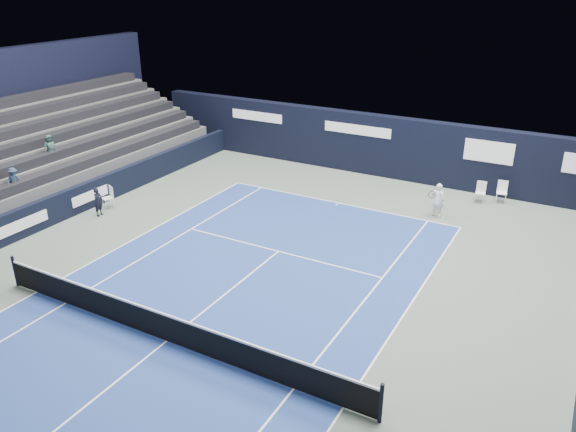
% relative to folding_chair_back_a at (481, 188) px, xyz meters
% --- Properties ---
extents(ground, '(48.00, 48.00, 0.00)m').
position_rel_folding_chair_back_a_xyz_m(ground, '(-5.55, -13.22, -0.64)').
color(ground, '#516056').
rests_on(ground, ground).
extents(court_surface, '(10.97, 23.77, 0.01)m').
position_rel_folding_chair_back_a_xyz_m(court_surface, '(-5.55, -15.22, -0.64)').
color(court_surface, navy).
rests_on(court_surface, ground).
extents(folding_chair_back_a, '(0.47, 0.50, 0.96)m').
position_rel_folding_chair_back_a_xyz_m(folding_chair_back_a, '(0.00, 0.00, 0.00)').
color(folding_chair_back_a, silver).
rests_on(folding_chair_back_a, ground).
extents(folding_chair_back_b, '(0.51, 0.49, 1.00)m').
position_rel_folding_chair_back_a_xyz_m(folding_chair_back_b, '(0.85, 0.42, -0.07)').
color(folding_chair_back_b, white).
rests_on(folding_chair_back_b, ground).
extents(line_judge_chair, '(0.57, 0.56, 0.98)m').
position_rel_folding_chair_back_a_xyz_m(line_judge_chair, '(-14.26, -8.71, -0.08)').
color(line_judge_chair, white).
rests_on(line_judge_chair, ground).
extents(line_judge, '(0.36, 0.49, 1.25)m').
position_rel_folding_chair_back_a_xyz_m(line_judge, '(-14.01, -9.59, -0.02)').
color(line_judge, black).
rests_on(line_judge, ground).
extents(court_markings, '(11.03, 23.83, 0.00)m').
position_rel_folding_chair_back_a_xyz_m(court_markings, '(-5.55, -15.22, -0.63)').
color(court_markings, white).
rests_on(court_markings, court_surface).
extents(tennis_net, '(12.90, 0.10, 1.10)m').
position_rel_folding_chair_back_a_xyz_m(tennis_net, '(-5.55, -15.22, -0.13)').
color(tennis_net, black).
rests_on(tennis_net, ground).
extents(back_sponsor_wall, '(26.00, 0.63, 3.10)m').
position_rel_folding_chair_back_a_xyz_m(back_sponsor_wall, '(-5.54, 1.28, 0.91)').
color(back_sponsor_wall, black).
rests_on(back_sponsor_wall, ground).
extents(side_barrier_left, '(0.33, 22.00, 1.20)m').
position_rel_folding_chair_back_a_xyz_m(side_barrier_left, '(-15.05, -9.25, -0.04)').
color(side_barrier_left, black).
rests_on(side_barrier_left, ground).
extents(spectator_stand, '(6.00, 18.00, 6.40)m').
position_rel_folding_chair_back_a_xyz_m(spectator_stand, '(-18.82, -8.24, 1.31)').
color(spectator_stand, '#48484A').
rests_on(spectator_stand, ground).
extents(tennis_player, '(0.60, 0.83, 1.50)m').
position_rel_folding_chair_back_a_xyz_m(tennis_player, '(-1.28, -2.63, 0.11)').
color(tennis_player, white).
rests_on(tennis_player, ground).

